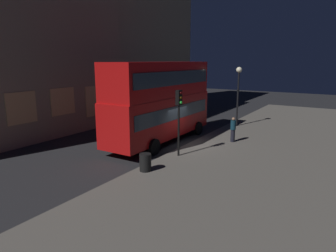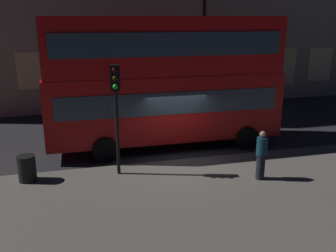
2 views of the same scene
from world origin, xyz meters
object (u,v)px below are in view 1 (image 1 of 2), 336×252
object	(u,v)px
double_decker_bus	(161,99)
street_lamp	(238,83)
litter_bin	(145,162)
traffic_light_near_kerb	(179,109)
pedestrian	(233,129)

from	to	relation	value
double_decker_bus	street_lamp	distance (m)	8.03
street_lamp	litter_bin	xyz separation A→B (m)	(-12.91, 0.25, -3.17)
double_decker_bus	traffic_light_near_kerb	bearing A→B (deg)	-130.27
pedestrian	litter_bin	xyz separation A→B (m)	(-7.74, 1.79, -0.43)
street_lamp	pedestrian	size ratio (longest dim) A/B	2.90
double_decker_bus	litter_bin	bearing A→B (deg)	-154.37
litter_bin	pedestrian	bearing A→B (deg)	-13.02
litter_bin	traffic_light_near_kerb	bearing A→B (deg)	-3.33
pedestrian	litter_bin	distance (m)	7.95
traffic_light_near_kerb	street_lamp	bearing A→B (deg)	8.68
traffic_light_near_kerb	litter_bin	distance (m)	3.86
traffic_light_near_kerb	litter_bin	bearing A→B (deg)	-174.25
street_lamp	pedestrian	world-z (taller)	street_lamp
pedestrian	double_decker_bus	bearing A→B (deg)	166.19
double_decker_bus	litter_bin	xyz separation A→B (m)	(-5.44, -2.64, -2.49)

